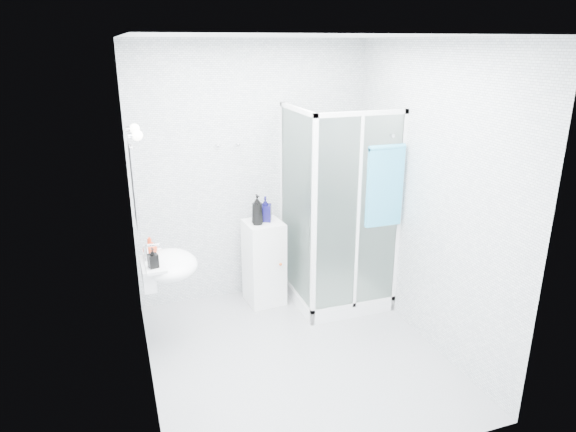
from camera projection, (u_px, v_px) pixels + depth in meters
name	position (u px, v px, depth m)	size (l,w,h in m)	color
room	(297.00, 212.00, 4.01)	(2.40, 2.60, 2.60)	silver
shower_enclosure	(332.00, 263.00, 5.18)	(0.90, 0.95, 2.00)	white
wall_basin	(167.00, 266.00, 4.27)	(0.46, 0.56, 0.35)	white
mirror	(134.00, 186.00, 3.98)	(0.02, 0.60, 0.70)	white
vanity_lights	(135.00, 132.00, 3.86)	(0.10, 0.40, 0.08)	silver
wall_hooks	(228.00, 145.00, 4.95)	(0.23, 0.06, 0.03)	silver
storage_cabinet	(264.00, 263.00, 5.21)	(0.39, 0.40, 0.87)	white
hand_towel	(385.00, 184.00, 4.63)	(0.35, 0.05, 0.76)	#349CC8
shampoo_bottle_a	(257.00, 210.00, 4.97)	(0.11, 0.12, 0.30)	black
shampoo_bottle_b	(265.00, 209.00, 5.07)	(0.11, 0.11, 0.25)	#0F0C4A
soap_dispenser_orange	(150.00, 246.00, 4.29)	(0.12, 0.12, 0.16)	red
soap_dispenser_black	(153.00, 258.00, 4.05)	(0.07, 0.08, 0.16)	black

